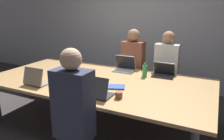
# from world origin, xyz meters

# --- Properties ---
(ground_plane) EXTENTS (24.00, 24.00, 0.00)m
(ground_plane) POSITION_xyz_m (0.00, 0.00, 0.00)
(ground_plane) COLOR #383333
(curtain_wall) EXTENTS (12.00, 0.06, 2.80)m
(curtain_wall) POSITION_xyz_m (0.00, 2.13, 1.40)
(curtain_wall) COLOR #ADADB2
(curtain_wall) RESTS_ON ground_plane
(conference_table) EXTENTS (3.29, 1.64, 0.73)m
(conference_table) POSITION_xyz_m (0.00, 0.00, 0.68)
(conference_table) COLOR tan
(conference_table) RESTS_ON ground_plane
(laptop_far_right) EXTENTS (0.33, 0.22, 0.22)m
(laptop_far_right) POSITION_xyz_m (0.84, 0.61, 0.80)
(laptop_far_right) COLOR #333338
(laptop_far_right) RESTS_ON conference_table
(person_far_right) EXTENTS (0.40, 0.24, 1.40)m
(person_far_right) POSITION_xyz_m (0.80, 1.03, 0.68)
(person_far_right) COLOR #2D2D38
(person_far_right) RESTS_ON ground_plane
(bottle_far_right) EXTENTS (0.07, 0.07, 0.22)m
(bottle_far_right) POSITION_xyz_m (0.58, 0.46, 0.83)
(bottle_far_right) COLOR green
(bottle_far_right) RESTS_ON conference_table
(laptop_far_center) EXTENTS (0.34, 0.26, 0.26)m
(laptop_far_center) POSITION_xyz_m (0.17, 0.63, 0.81)
(laptop_far_center) COLOR silver
(laptop_far_center) RESTS_ON conference_table
(person_far_center) EXTENTS (0.40, 0.24, 1.41)m
(person_far_center) POSITION_xyz_m (0.17, 1.03, 0.69)
(person_far_center) COLOR #2D2D38
(person_far_center) RESTS_ON ground_plane
(laptop_near_left) EXTENTS (0.32, 0.25, 0.25)m
(laptop_near_left) POSITION_xyz_m (-0.66, -0.57, 0.81)
(laptop_near_left) COLOR gray
(laptop_near_left) RESTS_ON conference_table
(bottle_near_left) EXTENTS (0.08, 0.08, 0.20)m
(bottle_near_left) POSITION_xyz_m (-0.39, -0.47, 0.82)
(bottle_near_left) COLOR #ADD1E0
(bottle_near_left) RESTS_ON conference_table
(laptop_near_midright) EXTENTS (0.34, 0.26, 0.26)m
(laptop_near_midright) POSITION_xyz_m (0.32, -0.58, 0.81)
(laptop_near_midright) COLOR #333338
(laptop_near_midright) RESTS_ON conference_table
(person_near_midright) EXTENTS (0.40, 0.24, 1.40)m
(person_near_midright) POSITION_xyz_m (0.30, -1.03, 0.68)
(person_near_midright) COLOR #2D2D38
(person_near_midright) RESTS_ON ground_plane
(cup_near_midright) EXTENTS (0.09, 0.09, 0.08)m
(cup_near_midright) POSITION_xyz_m (0.58, -0.49, 0.77)
(cup_near_midright) COLOR brown
(cup_near_midright) RESTS_ON conference_table
(bottle_near_midright) EXTENTS (0.07, 0.07, 0.20)m
(bottle_near_midright) POSITION_xyz_m (0.05, -0.44, 0.82)
(bottle_near_midright) COLOR green
(bottle_near_midright) RESTS_ON conference_table
(stapler) EXTENTS (0.12, 0.15, 0.05)m
(stapler) POSITION_xyz_m (0.10, -0.23, 0.76)
(stapler) COLOR black
(stapler) RESTS_ON conference_table
(notebook) EXTENTS (0.27, 0.24, 0.02)m
(notebook) POSITION_xyz_m (0.40, -0.18, 0.74)
(notebook) COLOR #2D4C8C
(notebook) RESTS_ON conference_table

